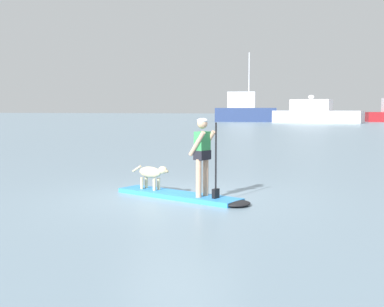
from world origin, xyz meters
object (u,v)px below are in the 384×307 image
paddleboard (186,196)px  dog (152,173)px  moored_boat_far_starboard (316,114)px  moored_boat_center (245,111)px  person_paddler (203,152)px

paddleboard → dog: size_ratio=3.15×
dog → moored_boat_far_starboard: size_ratio=0.08×
moored_boat_center → paddleboard: bearing=-78.8°
person_paddler → moored_boat_center: (-13.21, 64.37, 0.68)m
person_paddler → moored_boat_center: size_ratio=0.16×
person_paddler → moored_boat_far_starboard: size_ratio=0.13×
moored_boat_center → dog: bearing=-79.5°
moored_boat_far_starboard → paddleboard: bearing=-88.5°
dog → moored_boat_far_starboard: 61.17m
person_paddler → moored_boat_far_starboard: bearing=92.0°
dog → moored_boat_center: 65.01m
paddleboard → dog: bearing=161.6°
paddleboard → person_paddler: bearing=-18.4°
person_paddler → moored_boat_far_starboard: moored_boat_far_starboard is taller
dog → paddleboard: bearing=-18.4°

